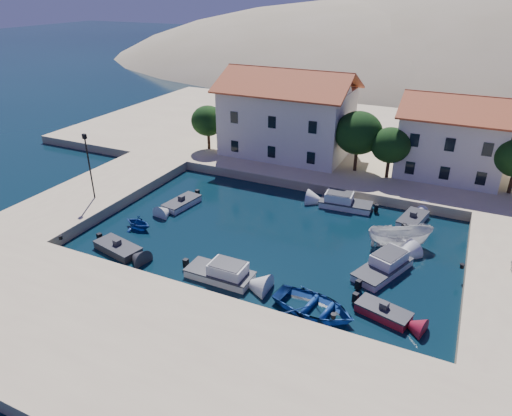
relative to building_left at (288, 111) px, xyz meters
The scene contains 20 objects.
ground 29.24m from the building_left, 77.91° to the right, with size 400.00×400.00×0.00m, color black.
quay_south 34.95m from the building_left, 79.99° to the right, with size 52.00×12.00×1.00m, color tan.
quay_west 22.86m from the building_left, 125.84° to the right, with size 8.00×20.00×1.00m, color tan.
quay_north 13.91m from the building_left, 51.34° to the left, with size 80.00×36.00×1.00m, color tan.
hills 103.51m from the building_left, 74.43° to the left, with size 254.00×176.00×99.00m.
building_left is the anchor object (origin of this frame).
building_mid 18.04m from the building_left, ahead, with size 10.50×8.40×8.30m.
trees 10.87m from the building_left, 13.60° to the right, with size 37.30×5.30×6.45m.
lamppost 23.10m from the building_left, 119.90° to the right, with size 0.35×0.25×6.22m.
bollards 26.13m from the building_left, 69.97° to the right, with size 29.36×9.56×0.30m.
motorboat_grey_sw 26.40m from the building_left, 99.30° to the right, with size 4.34×2.61×1.25m.
cabin_cruiser_south 26.27m from the building_left, 78.81° to the right, with size 4.97×2.14×1.60m.
rowboat_south 29.31m from the building_left, 64.52° to the right, with size 3.96×5.55×1.15m, color navy.
motorboat_red_se 30.01m from the building_left, 55.90° to the right, with size 3.71×2.36×1.25m.
cabin_cruiser_east 25.51m from the building_left, 51.54° to the right, with size 3.87×5.63×1.60m.
boat_east 22.71m from the building_left, 43.45° to the right, with size 1.94×5.17×2.00m, color silver.
motorboat_white_ne 20.11m from the building_left, 32.28° to the right, with size 2.50×4.07×1.25m.
rowboat_west 23.04m from the building_left, 103.38° to the right, with size 2.33×2.70×1.42m, color navy.
motorboat_white_west 17.73m from the building_left, 104.58° to the right, with size 2.28×4.15×1.25m.
cabin_cruiser_north 15.15m from the building_left, 44.44° to the right, with size 5.01×2.39×1.60m.
Camera 1 is at (13.09, -20.90, 19.14)m, focal length 32.00 mm.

